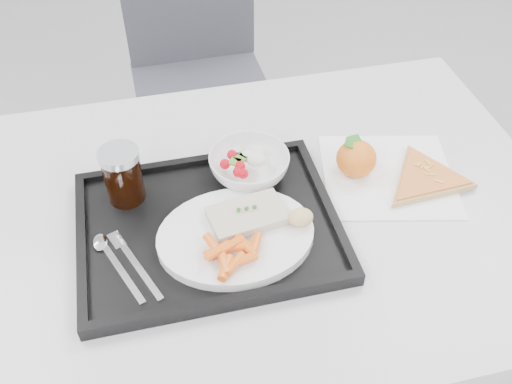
# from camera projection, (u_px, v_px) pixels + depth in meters

# --- Properties ---
(table) EXTENTS (1.20, 0.80, 0.75)m
(table) POSITION_uv_depth(u_px,v_px,m) (240.00, 234.00, 1.09)
(table) COLOR #BDBCBF
(table) RESTS_ON ground
(chair) EXTENTS (0.43, 0.43, 0.93)m
(chair) POSITION_uv_depth(u_px,v_px,m) (197.00, 57.00, 1.82)
(chair) COLOR #37373F
(chair) RESTS_ON ground
(tray) EXTENTS (0.45, 0.35, 0.03)m
(tray) POSITION_uv_depth(u_px,v_px,m) (209.00, 227.00, 1.00)
(tray) COLOR black
(tray) RESTS_ON table
(dinner_plate) EXTENTS (0.27, 0.27, 0.02)m
(dinner_plate) POSITION_uv_depth(u_px,v_px,m) (236.00, 236.00, 0.97)
(dinner_plate) COLOR white
(dinner_plate) RESTS_ON tray
(fish_fillet) EXTENTS (0.14, 0.10, 0.03)m
(fish_fillet) POSITION_uv_depth(u_px,v_px,m) (247.00, 215.00, 0.98)
(fish_fillet) COLOR beige
(fish_fillet) RESTS_ON dinner_plate
(bread_roll) EXTENTS (0.05, 0.04, 0.03)m
(bread_roll) POSITION_uv_depth(u_px,v_px,m) (301.00, 217.00, 0.97)
(bread_roll) COLOR #E3C281
(bread_roll) RESTS_ON dinner_plate
(salad_bowl) EXTENTS (0.15, 0.15, 0.05)m
(salad_bowl) POSITION_uv_depth(u_px,v_px,m) (249.00, 165.00, 1.08)
(salad_bowl) COLOR white
(salad_bowl) RESTS_ON tray
(cola_glass) EXTENTS (0.07, 0.07, 0.11)m
(cola_glass) POSITION_uv_depth(u_px,v_px,m) (123.00, 174.00, 1.01)
(cola_glass) COLOR black
(cola_glass) RESTS_ON tray
(cutlery) EXTENTS (0.11, 0.17, 0.01)m
(cutlery) POSITION_uv_depth(u_px,v_px,m) (119.00, 258.00, 0.95)
(cutlery) COLOR silver
(cutlery) RESTS_ON tray
(napkin) EXTENTS (0.30, 0.29, 0.00)m
(napkin) POSITION_uv_depth(u_px,v_px,m) (388.00, 175.00, 1.11)
(napkin) COLOR white
(napkin) RESTS_ON table
(tangerine) EXTENTS (0.10, 0.10, 0.07)m
(tangerine) POSITION_uv_depth(u_px,v_px,m) (356.00, 158.00, 1.10)
(tangerine) COLOR orange
(tangerine) RESTS_ON napkin
(pizza_slice) EXTENTS (0.29, 0.29, 0.02)m
(pizza_slice) POSITION_uv_depth(u_px,v_px,m) (426.00, 178.00, 1.09)
(pizza_slice) COLOR tan
(pizza_slice) RESTS_ON napkin
(carrot_pile) EXTENTS (0.10, 0.09, 0.02)m
(carrot_pile) POSITION_uv_depth(u_px,v_px,m) (230.00, 253.00, 0.92)
(carrot_pile) COLOR orange
(carrot_pile) RESTS_ON dinner_plate
(salad_contents) EXTENTS (0.09, 0.08, 0.02)m
(salad_contents) POSITION_uv_depth(u_px,v_px,m) (249.00, 160.00, 1.07)
(salad_contents) COLOR #B80713
(salad_contents) RESTS_ON salad_bowl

